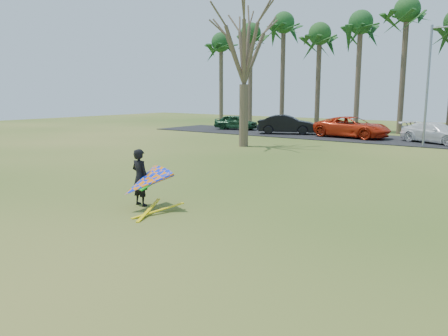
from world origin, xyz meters
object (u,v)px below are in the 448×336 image
Objects in this scene: car_3 at (435,133)px; kite_flyer at (144,182)px; car_1 at (287,124)px; bare_tree_left at (244,43)px; car_2 at (352,127)px; car_0 at (236,122)px; streetlight at (431,80)px.

car_3 is 2.13× the size of kite_flyer.
bare_tree_left is at bearing 166.21° from car_1.
car_3 is at bearing -85.71° from car_2.
car_1 is at bearing 100.84° from bare_tree_left.
bare_tree_left is 2.28× the size of car_0.
bare_tree_left is 15.26m from car_3.
car_1 is at bearing 114.56° from car_3.
car_3 is at bearing -107.10° from car_0.
car_3 is at bearing -114.13° from car_1.
bare_tree_left is 11.32m from car_1.
car_3 is (12.04, 0.10, -0.09)m from car_1.
car_3 is (10.24, 9.52, -6.12)m from bare_tree_left.
streetlight reaches higher than kite_flyer.
car_1 is 0.83× the size of car_2.
bare_tree_left is 12.15m from car_2.
car_0 is 6.39m from car_1.
car_3 is 25.25m from kite_flyer.
kite_flyer is at bearing -164.02° from car_3.
car_2 reaches higher than car_1.
car_2 is at bearing 111.64° from car_3.
bare_tree_left is at bearing 156.96° from car_3.
car_2 is at bearing 155.80° from streetlight.
bare_tree_left reaches higher than streetlight.
bare_tree_left is 17.92m from kite_flyer.
bare_tree_left reaches higher than car_2.
streetlight is 1.59× the size of car_1.
car_1 reaches higher than car_3.
car_3 is (0.08, 2.52, -3.67)m from streetlight.
car_2 reaches higher than car_0.
car_0 is 29.98m from kite_flyer.
bare_tree_left reaches higher than kite_flyer.
bare_tree_left reaches higher than car_3.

